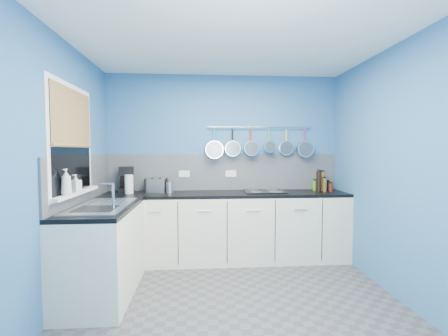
{
  "coord_description": "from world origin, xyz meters",
  "views": [
    {
      "loc": [
        -0.31,
        -2.82,
        1.45
      ],
      "look_at": [
        -0.05,
        0.75,
        1.25
      ],
      "focal_mm": 24.74,
      "sensor_mm": 36.0,
      "label": 1
    }
  ],
  "objects": [
    {
      "name": "floor",
      "position": [
        0.0,
        0.0,
        -0.01
      ],
      "size": [
        3.2,
        3.0,
        0.02
      ],
      "primitive_type": "cube",
      "color": "#47474C",
      "rests_on": "ground"
    },
    {
      "name": "ceiling",
      "position": [
        0.0,
        0.0,
        2.51
      ],
      "size": [
        3.2,
        3.0,
        0.02
      ],
      "primitive_type": "cube",
      "color": "white",
      "rests_on": "ground"
    },
    {
      "name": "wall_back",
      "position": [
        0.0,
        1.51,
        1.25
      ],
      "size": [
        3.2,
        0.02,
        2.5
      ],
      "primitive_type": "cube",
      "color": "#30669A",
      "rests_on": "ground"
    },
    {
      "name": "wall_front",
      "position": [
        0.0,
        -1.51,
        1.25
      ],
      "size": [
        3.2,
        0.02,
        2.5
      ],
      "primitive_type": "cube",
      "color": "#30669A",
      "rests_on": "ground"
    },
    {
      "name": "wall_left",
      "position": [
        -1.61,
        0.0,
        1.25
      ],
      "size": [
        0.02,
        3.0,
        2.5
      ],
      "primitive_type": "cube",
      "color": "#30669A",
      "rests_on": "ground"
    },
    {
      "name": "wall_right",
      "position": [
        1.61,
        0.0,
        1.25
      ],
      "size": [
        0.02,
        3.0,
        2.5
      ],
      "primitive_type": "cube",
      "color": "#30669A",
      "rests_on": "ground"
    },
    {
      "name": "backsplash_back",
      "position": [
        0.0,
        1.49,
        1.15
      ],
      "size": [
        3.2,
        0.02,
        0.5
      ],
      "primitive_type": "cube",
      "color": "slate",
      "rests_on": "wall_back"
    },
    {
      "name": "backsplash_left",
      "position": [
        -1.59,
        0.6,
        1.15
      ],
      "size": [
        0.02,
        1.8,
        0.5
      ],
      "primitive_type": "cube",
      "color": "slate",
      "rests_on": "wall_left"
    },
    {
      "name": "cabinet_run_back",
      "position": [
        0.0,
        1.2,
        0.43
      ],
      "size": [
        3.2,
        0.6,
        0.86
      ],
      "primitive_type": "cube",
      "color": "beige",
      "rests_on": "ground"
    },
    {
      "name": "worktop_back",
      "position": [
        0.0,
        1.2,
        0.88
      ],
      "size": [
        3.2,
        0.6,
        0.04
      ],
      "primitive_type": "cube",
      "color": "black",
      "rests_on": "cabinet_run_back"
    },
    {
      "name": "cabinet_run_left",
      "position": [
        -1.3,
        0.3,
        0.43
      ],
      "size": [
        0.6,
        1.2,
        0.86
      ],
      "primitive_type": "cube",
      "color": "beige",
      "rests_on": "ground"
    },
    {
      "name": "worktop_left",
      "position": [
        -1.3,
        0.3,
        0.88
      ],
      "size": [
        0.6,
        1.2,
        0.04
      ],
      "primitive_type": "cube",
      "color": "black",
      "rests_on": "cabinet_run_left"
    },
    {
      "name": "window_frame",
      "position": [
        -1.58,
        0.3,
        1.55
      ],
      "size": [
        0.01,
        1.0,
        1.1
      ],
      "primitive_type": "cube",
      "color": "white",
      "rests_on": "wall_left"
    },
    {
      "name": "window_glass",
      "position": [
        -1.57,
        0.3,
        1.55
      ],
      "size": [
        0.01,
        0.9,
        1.0
      ],
      "primitive_type": "cube",
      "color": "black",
      "rests_on": "wall_left"
    },
    {
      "name": "bamboo_blind",
      "position": [
        -1.56,
        0.3,
        1.77
      ],
      "size": [
        0.01,
        0.9,
        0.55
      ],
      "primitive_type": "cube",
      "color": "tan",
      "rests_on": "wall_left"
    },
    {
      "name": "window_sill",
      "position": [
        -1.55,
        0.3,
        1.04
      ],
      "size": [
        0.1,
        0.98,
        0.03
      ],
      "primitive_type": "cube",
      "color": "white",
      "rests_on": "wall_left"
    },
    {
      "name": "sink_unit",
      "position": [
        -1.3,
        0.3,
        0.9
      ],
      "size": [
        0.5,
        0.95,
        0.01
      ],
      "primitive_type": "cube",
      "color": "silver",
      "rests_on": "worktop_left"
    },
    {
      "name": "mixer_tap",
      "position": [
        -1.14,
        0.12,
        1.03
      ],
      "size": [
        0.12,
        0.08,
        0.26
      ],
      "primitive_type": null,
      "color": "silver",
      "rests_on": "worktop_left"
    },
    {
      "name": "socket_left",
      "position": [
        -0.55,
        1.48,
        1.13
      ],
      "size": [
        0.15,
        0.01,
        0.09
      ],
      "primitive_type": "cube",
      "color": "white",
      "rests_on": "backsplash_back"
    },
    {
      "name": "socket_right",
      "position": [
        0.1,
        1.48,
        1.13
      ],
      "size": [
        0.15,
        0.01,
        0.09
      ],
      "primitive_type": "cube",
      "color": "white",
      "rests_on": "backsplash_back"
    },
    {
      "name": "pot_rail",
      "position": [
        0.5,
        1.45,
        1.78
      ],
      "size": [
        1.45,
        0.02,
        0.02
      ],
      "primitive_type": "cylinder",
      "rotation": [
        0.0,
        1.57,
        0.0
      ],
      "color": "silver",
      "rests_on": "wall_back"
    },
    {
      "name": "soap_bottle_a",
      "position": [
        -1.53,
        0.04,
        1.17
      ],
      "size": [
        0.1,
        0.1,
        0.24
      ],
      "primitive_type": "imported",
      "rotation": [
        0.0,
        0.0,
        -0.12
      ],
      "color": "white",
      "rests_on": "window_sill"
    },
    {
      "name": "soap_bottle_b",
      "position": [
        -1.53,
        0.25,
        1.14
      ],
      "size": [
        0.1,
        0.1,
        0.17
      ],
      "primitive_type": "imported",
      "rotation": [
        0.0,
        0.0,
        -0.37
      ],
      "color": "white",
      "rests_on": "window_sill"
    },
    {
      "name": "paper_towel",
      "position": [
        -1.25,
        1.21,
        1.02
      ],
      "size": [
        0.11,
        0.11,
        0.24
      ],
      "primitive_type": "cylinder",
      "rotation": [
        0.0,
        0.0,
        -0.03
      ],
      "color": "white",
      "rests_on": "worktop_back"
    },
    {
      "name": "coffee_maker",
      "position": [
        -1.31,
        1.33,
        1.07
      ],
      "size": [
        0.22,
        0.24,
        0.34
      ],
      "primitive_type": null,
      "rotation": [
        0.0,
        0.0,
        0.15
      ],
      "color": "black",
      "rests_on": "worktop_back"
    },
    {
      "name": "toaster",
      "position": [
        -0.91,
        1.33,
        0.99
      ],
      "size": [
        0.31,
        0.22,
        0.18
      ],
      "primitive_type": "cube",
      "rotation": [
        0.0,
        0.0,
        -0.23
      ],
      "color": "silver",
      "rests_on": "worktop_back"
    },
    {
      "name": "canister",
      "position": [
        -0.73,
        1.23,
        0.97
      ],
      "size": [
        0.11,
        0.11,
        0.14
      ],
      "primitive_type": "cylinder",
      "rotation": [
        0.0,
        0.0,
        -0.23
      ],
      "color": "silver",
      "rests_on": "worktop_back"
    },
    {
      "name": "hob",
      "position": [
        0.53,
        1.25,
        0.91
      ],
      "size": [
        0.53,
        0.47,
        0.01
      ],
      "primitive_type": "cube",
      "color": "black",
      "rests_on": "worktop_back"
    },
    {
      "name": "pan_0",
      "position": [
        -0.13,
        1.44,
        1.56
      ],
      "size": [
        0.25,
        0.13,
        0.44
      ],
      "primitive_type": null,
      "color": "silver",
      "rests_on": "pot_rail"
    },
    {
      "name": "pan_1",
      "position": [
        0.12,
        1.44,
        1.57
      ],
      "size": [
        0.22,
        0.09,
        0.41
      ],
      "primitive_type": null,
      "color": "silver",
      "rests_on": "pot_rail"
    },
    {
      "name": "pan_2",
      "position": [
        0.37,
        1.44,
        1.58
      ],
      "size": [
        0.21,
        0.12,
        0.4
      ],
      "primitive_type": null,
      "color": "silver",
      "rests_on": "pot_rail"
    },
    {
      "name": "pan_3",
      "position": [
        0.63,
        1.44,
        1.6
      ],
      "size": [
        0.16,
        0.13,
        0.35
      ],
      "primitive_type": null,
      "color": "silver",
      "rests_on": "pot_rail"
    },
    {
      "name": "pan_4",
      "position": [
        0.88,
        1.44,
        1.58
      ],
      "size": [
        0.2,
        0.05,
        0.39
      ],
      "primitive_type": null,
      "color": "silver",
      "rests_on": "pot_rail"
    },
    {
      "name": "pan_5",
      "position": [
        1.14,
        1.44,
        1.57
      ],
      "size": [
        0.23,
        0.11,
        0.42
      ],
      "primitive_type": null,
      "color": "silver",
      "rests_on": "pot_rail"
    },
    {
      "name": "condiment_0",
      "position": [
        1.44,
        1.31,
        0.96
      ],
      "size": [
        0.05,
        0.05,
        0.13
      ],
      "primitive_type": "cylinder",
      "color": "black",
      "rests_on": "worktop_back"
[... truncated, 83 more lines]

